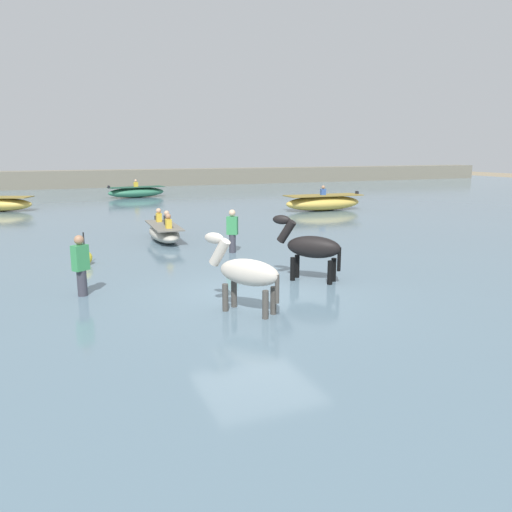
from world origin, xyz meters
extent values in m
plane|color=#84755B|center=(0.00, 0.00, 0.00)|extent=(120.00, 120.00, 0.00)
cube|color=slate|center=(0.00, 10.00, 0.16)|extent=(90.00, 90.00, 0.32)
ellipsoid|color=black|center=(1.66, 0.57, 1.14)|extent=(1.22, 1.24, 0.52)
cylinder|color=black|center=(1.24, 0.79, 0.44)|extent=(0.12, 0.12, 0.88)
cylinder|color=black|center=(1.46, 1.00, 0.44)|extent=(0.12, 0.12, 0.88)
cylinder|color=black|center=(1.87, 0.13, 0.44)|extent=(0.12, 0.12, 0.88)
cylinder|color=black|center=(2.09, 0.35, 0.44)|extent=(0.12, 0.12, 0.88)
cylinder|color=black|center=(1.19, 1.06, 1.47)|extent=(0.48, 0.49, 0.60)
ellipsoid|color=black|center=(1.10, 1.15, 1.74)|extent=(0.44, 0.45, 0.22)
cylinder|color=black|center=(2.09, 0.12, 0.90)|extent=(0.08, 0.08, 0.56)
ellipsoid|color=beige|center=(-0.60, -1.06, 1.11)|extent=(1.10, 1.27, 0.51)
cylinder|color=#45423C|center=(-0.99, -0.79, 0.43)|extent=(0.12, 0.12, 0.86)
cylinder|color=#45423C|center=(-0.75, -0.61, 0.43)|extent=(0.12, 0.12, 0.86)
cylinder|color=#45423C|center=(-0.46, -1.50, 0.43)|extent=(0.12, 0.12, 0.86)
cylinder|color=#45423C|center=(-0.22, -1.32, 0.43)|extent=(0.12, 0.12, 0.86)
cylinder|color=beige|center=(-1.00, -0.53, 1.43)|extent=(0.44, 0.49, 0.58)
ellipsoid|color=beige|center=(-1.08, -0.43, 1.69)|extent=(0.40, 0.45, 0.22)
cylinder|color=#45423C|center=(-0.24, -1.54, 0.88)|extent=(0.08, 0.08, 0.54)
ellipsoid|color=#B2AD9E|center=(-0.44, 7.30, 0.58)|extent=(1.01, 2.95, 0.50)
cube|color=slate|center=(-0.44, 7.30, 0.85)|extent=(0.97, 2.83, 0.04)
cube|color=black|center=(-0.39, 8.70, 0.92)|extent=(0.16, 0.13, 0.18)
cube|color=gold|center=(-0.45, 6.48, 1.02)|extent=(0.19, 0.27, 0.30)
sphere|color=#A37556|center=(-0.45, 6.48, 1.26)|extent=(0.18, 0.18, 0.18)
cube|color=#232328|center=(-0.32, 7.29, 1.02)|extent=(0.19, 0.27, 0.30)
sphere|color=tan|center=(-0.32, 7.29, 1.26)|extent=(0.18, 0.18, 0.18)
cube|color=gold|center=(-0.43, 8.12, 1.02)|extent=(0.19, 0.27, 0.30)
sphere|color=tan|center=(-0.43, 8.12, 1.26)|extent=(0.18, 0.18, 0.18)
ellipsoid|color=#337556|center=(1.31, 23.98, 0.65)|extent=(3.85, 1.70, 0.65)
cube|color=#1E4634|center=(1.31, 23.98, 1.00)|extent=(3.69, 1.63, 0.04)
cube|color=black|center=(-0.46, 23.73, 1.07)|extent=(0.14, 0.18, 0.18)
cube|color=gold|center=(1.30, 24.03, 1.17)|extent=(0.28, 0.21, 0.30)
sphere|color=tan|center=(1.30, 24.03, 1.41)|extent=(0.18, 0.18, 0.18)
ellipsoid|color=gold|center=(9.01, 12.91, 0.70)|extent=(4.19, 1.45, 0.76)
cube|color=olive|center=(9.01, 12.91, 1.10)|extent=(4.02, 1.40, 0.04)
cube|color=black|center=(11.01, 12.87, 1.17)|extent=(0.12, 0.16, 0.18)
cube|color=#3356A8|center=(9.01, 12.95, 1.27)|extent=(0.26, 0.18, 0.30)
sphere|color=#A37556|center=(9.01, 12.95, 1.51)|extent=(0.18, 0.18, 0.18)
cylinder|color=#383842|center=(1.03, 4.45, 0.44)|extent=(0.20, 0.20, 0.88)
cube|color=#388E51|center=(1.03, 4.45, 1.15)|extent=(0.38, 0.34, 0.54)
sphere|color=beige|center=(1.03, 4.45, 1.53)|extent=(0.20, 0.20, 0.20)
cylinder|color=#383842|center=(-3.46, 1.34, 0.44)|extent=(0.20, 0.20, 0.88)
cube|color=#388E51|center=(-3.46, 1.34, 1.15)|extent=(0.38, 0.34, 0.54)
sphere|color=#A37556|center=(-3.46, 1.34, 1.53)|extent=(0.20, 0.20, 0.20)
sphere|color=yellow|center=(-3.21, 4.41, 0.52)|extent=(0.39, 0.39, 0.39)
cylinder|color=black|center=(-3.21, 4.41, 0.96)|extent=(0.04, 0.04, 0.50)
cube|color=#706B5B|center=(0.00, 34.86, 0.87)|extent=(80.00, 2.40, 1.74)
camera|label=1|loc=(-3.93, -9.50, 3.35)|focal=35.01mm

